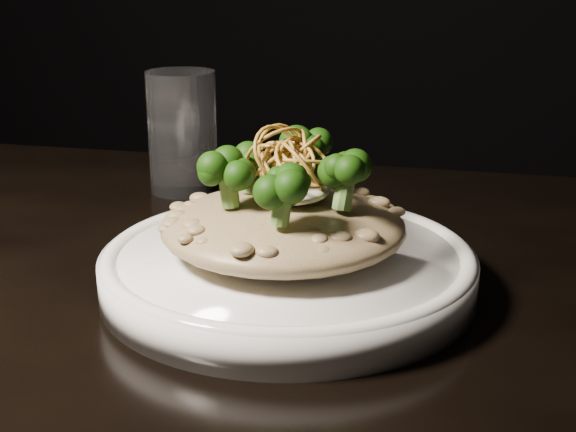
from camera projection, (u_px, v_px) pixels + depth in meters
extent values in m
cube|color=black|center=(204.00, 331.00, 0.56)|extent=(1.10, 0.80, 0.04)
cylinder|color=white|center=(288.00, 271.00, 0.57)|extent=(0.27, 0.27, 0.03)
ellipsoid|color=brown|center=(283.00, 227.00, 0.56)|extent=(0.17, 0.17, 0.04)
ellipsoid|color=silver|center=(290.00, 189.00, 0.56)|extent=(0.06, 0.06, 0.02)
cylinder|color=white|center=(182.00, 132.00, 0.79)|extent=(0.08, 0.08, 0.12)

